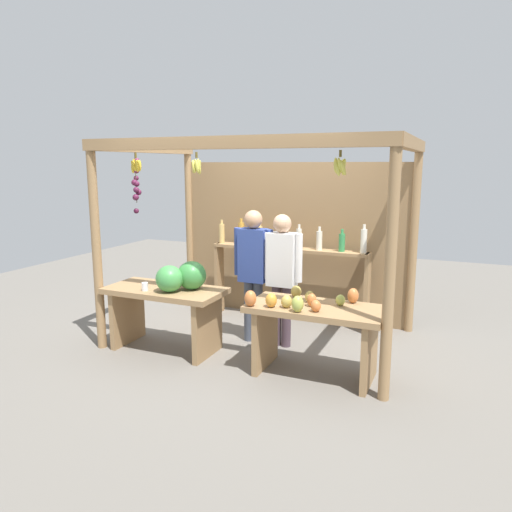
# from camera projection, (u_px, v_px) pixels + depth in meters

# --- Properties ---
(ground_plane) EXTENTS (12.00, 12.00, 0.00)m
(ground_plane) POSITION_uv_depth(u_px,v_px,m) (262.00, 338.00, 5.85)
(ground_plane) COLOR slate
(ground_plane) RESTS_ON ground
(market_stall) EXTENTS (3.29, 2.09, 2.33)m
(market_stall) POSITION_uv_depth(u_px,v_px,m) (276.00, 222.00, 6.01)
(market_stall) COLOR #99754C
(market_stall) RESTS_ON ground
(fruit_counter_left) EXTENTS (1.33, 0.64, 1.03)m
(fruit_counter_left) POSITION_uv_depth(u_px,v_px,m) (171.00, 295.00, 5.37)
(fruit_counter_left) COLOR #99754C
(fruit_counter_left) RESTS_ON ground
(fruit_counter_right) EXTENTS (1.33, 0.65, 0.87)m
(fruit_counter_right) POSITION_uv_depth(u_px,v_px,m) (313.00, 322.00, 4.74)
(fruit_counter_right) COLOR #99754C
(fruit_counter_right) RESTS_ON ground
(bottle_shelf_unit) EXTENTS (2.11, 0.22, 1.35)m
(bottle_shelf_unit) POSITION_uv_depth(u_px,v_px,m) (289.00, 261.00, 6.34)
(bottle_shelf_unit) COLOR #99754C
(bottle_shelf_unit) RESTS_ON ground
(vendor_man) EXTENTS (0.48, 0.21, 1.56)m
(vendor_man) POSITION_uv_depth(u_px,v_px,m) (253.00, 264.00, 5.60)
(vendor_man) COLOR #474F60
(vendor_man) RESTS_ON ground
(vendor_woman) EXTENTS (0.48, 0.21, 1.53)m
(vendor_woman) POSITION_uv_depth(u_px,v_px,m) (282.00, 269.00, 5.46)
(vendor_woman) COLOR #4B3944
(vendor_woman) RESTS_ON ground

